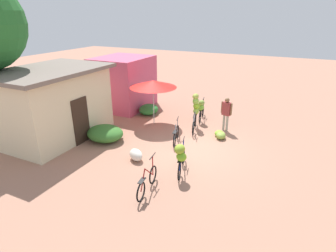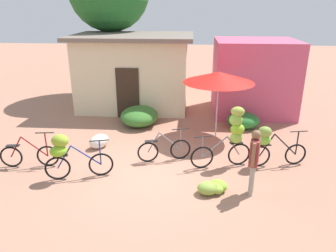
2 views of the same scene
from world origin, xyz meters
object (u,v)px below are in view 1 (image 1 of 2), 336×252
at_px(shop_pink, 124,83).
at_px(banana_pile_on_ground, 220,135).
at_px(produce_sack, 136,155).
at_px(building_low, 53,103).
at_px(bicycle_by_shop, 196,109).
at_px(person_vendor, 226,111).
at_px(bicycle_center_loaded, 176,135).
at_px(bicycle_near_pile, 181,156).
at_px(market_umbrella, 153,84).
at_px(bicycle_leftmost, 147,182).
at_px(bicycle_rightmost, 201,108).

height_order(shop_pink, banana_pile_on_ground, shop_pink).
bearing_deg(banana_pile_on_ground, produce_sack, 145.40).
xyz_separation_m(building_low, shop_pink, (5.03, -0.36, -0.09)).
xyz_separation_m(bicycle_by_shop, banana_pile_on_ground, (-0.58, -1.45, -0.85)).
height_order(bicycle_by_shop, banana_pile_on_ground, bicycle_by_shop).
bearing_deg(produce_sack, bicycle_by_shop, -12.97).
bearing_deg(person_vendor, bicycle_center_loaded, 143.97).
bearing_deg(bicycle_near_pile, shop_pink, 47.17).
relative_size(bicycle_center_loaded, person_vendor, 0.93).
xyz_separation_m(shop_pink, bicycle_by_shop, (-1.38, -5.06, -0.49)).
distance_m(market_umbrella, banana_pile_on_ground, 4.10).
relative_size(building_low, produce_sack, 7.18).
xyz_separation_m(shop_pink, produce_sack, (-5.41, -4.13, -1.27)).
distance_m(bicycle_near_pile, banana_pile_on_ground, 3.78).
distance_m(bicycle_leftmost, bicycle_near_pile, 1.50).
relative_size(market_umbrella, bicycle_near_pile, 1.38).
bearing_deg(bicycle_center_loaded, building_low, 108.63).
relative_size(shop_pink, bicycle_center_loaded, 2.10).
bearing_deg(shop_pink, market_umbrella, -119.78).
relative_size(shop_pink, bicycle_near_pile, 1.89).
height_order(building_low, bicycle_rightmost, building_low).
xyz_separation_m(building_low, person_vendor, (3.99, -6.85, -0.57)).
bearing_deg(bicycle_center_loaded, bicycle_rightmost, -2.74).
distance_m(market_umbrella, bicycle_center_loaded, 3.07).
distance_m(bicycle_center_loaded, bicycle_by_shop, 2.00).
xyz_separation_m(market_umbrella, bicycle_near_pile, (-4.00, -3.21, -1.31)).
height_order(bicycle_by_shop, produce_sack, bicycle_by_shop).
height_order(shop_pink, produce_sack, shop_pink).
height_order(bicycle_center_loaded, banana_pile_on_ground, bicycle_center_loaded).
relative_size(bicycle_leftmost, produce_sack, 2.31).
height_order(bicycle_center_loaded, bicycle_by_shop, bicycle_by_shop).
distance_m(bicycle_near_pile, produce_sack, 2.07).
height_order(bicycle_leftmost, bicycle_center_loaded, bicycle_leftmost).
xyz_separation_m(building_low, bicycle_leftmost, (-1.96, -5.89, -1.23)).
bearing_deg(bicycle_near_pile, bicycle_leftmost, 156.15).
xyz_separation_m(bicycle_near_pile, bicycle_center_loaded, (2.40, 1.24, -0.42)).
distance_m(building_low, bicycle_rightmost, 7.18).
bearing_deg(bicycle_leftmost, produce_sack, 41.48).
xyz_separation_m(bicycle_leftmost, person_vendor, (5.94, -0.96, 0.66)).
distance_m(produce_sack, person_vendor, 5.02).
xyz_separation_m(bicycle_leftmost, banana_pile_on_ground, (5.03, -0.98, -0.20)).
relative_size(shop_pink, market_umbrella, 1.37).
bearing_deg(bicycle_rightmost, banana_pile_on_ground, -136.96).
bearing_deg(produce_sack, market_umbrella, 18.14).
bearing_deg(bicycle_center_loaded, bicycle_by_shop, -5.71).
bearing_deg(person_vendor, bicycle_by_shop, 103.24).
xyz_separation_m(bicycle_by_shop, bicycle_rightmost, (1.03, 0.05, -0.29)).
xyz_separation_m(building_low, banana_pile_on_ground, (3.07, -6.87, -1.43)).
distance_m(building_low, bicycle_by_shop, 6.56).
height_order(bicycle_center_loaded, person_vendor, person_vendor).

